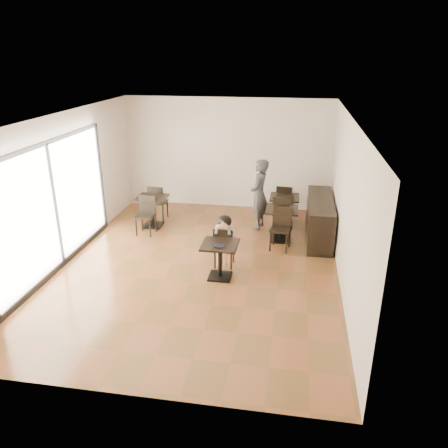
% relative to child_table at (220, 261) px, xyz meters
% --- Properties ---
extents(floor, '(6.00, 8.00, 0.01)m').
position_rel_child_table_xyz_m(floor, '(-0.56, 0.49, -0.38)').
color(floor, brown).
rests_on(floor, ground).
extents(ceiling, '(6.00, 8.00, 0.01)m').
position_rel_child_table_xyz_m(ceiling, '(-0.56, 0.49, 2.82)').
color(ceiling, silver).
rests_on(ceiling, floor).
extents(wall_back, '(6.00, 0.01, 3.20)m').
position_rel_child_table_xyz_m(wall_back, '(-0.56, 4.49, 1.22)').
color(wall_back, beige).
rests_on(wall_back, floor).
extents(wall_front, '(6.00, 0.01, 3.20)m').
position_rel_child_table_xyz_m(wall_front, '(-0.56, -3.51, 1.22)').
color(wall_front, beige).
rests_on(wall_front, floor).
extents(wall_left, '(0.01, 8.00, 3.20)m').
position_rel_child_table_xyz_m(wall_left, '(-3.56, 0.49, 1.22)').
color(wall_left, beige).
rests_on(wall_left, floor).
extents(wall_right, '(0.01, 8.00, 3.20)m').
position_rel_child_table_xyz_m(wall_right, '(2.44, 0.49, 1.22)').
color(wall_right, beige).
rests_on(wall_right, floor).
extents(storefront_window, '(0.04, 4.50, 2.60)m').
position_rel_child_table_xyz_m(storefront_window, '(-3.53, -0.01, 1.02)').
color(storefront_window, white).
rests_on(storefront_window, floor).
extents(child_table, '(0.73, 0.73, 0.77)m').
position_rel_child_table_xyz_m(child_table, '(0.00, 0.00, 0.00)').
color(child_table, black).
rests_on(child_table, floor).
extents(child_chair, '(0.42, 0.42, 0.92)m').
position_rel_child_table_xyz_m(child_chair, '(0.00, 0.55, 0.08)').
color(child_chair, black).
rests_on(child_chair, floor).
extents(child, '(0.42, 0.58, 1.16)m').
position_rel_child_table_xyz_m(child, '(0.00, 0.55, 0.20)').
color(child, slate).
rests_on(child, child_chair).
extents(plate, '(0.26, 0.26, 0.02)m').
position_rel_child_table_xyz_m(plate, '(0.00, -0.10, 0.39)').
color(plate, black).
rests_on(plate, child_table).
extents(pizza_slice, '(0.27, 0.21, 0.06)m').
position_rel_child_table_xyz_m(pizza_slice, '(0.00, 0.36, 0.62)').
color(pizza_slice, '#EFBB7A').
rests_on(pizza_slice, child).
extents(adult_patron, '(0.53, 0.73, 1.85)m').
position_rel_child_table_xyz_m(adult_patron, '(0.54, 2.87, 0.54)').
color(adult_patron, '#38383D').
rests_on(adult_patron, floor).
extents(cafe_table_mid, '(0.90, 0.90, 0.83)m').
position_rel_child_table_xyz_m(cafe_table_mid, '(1.16, 2.15, 0.03)').
color(cafe_table_mid, black).
rests_on(cafe_table_mid, floor).
extents(cafe_table_left, '(0.81, 0.81, 0.81)m').
position_rel_child_table_xyz_m(cafe_table_left, '(-2.28, 2.53, 0.02)').
color(cafe_table_left, black).
rests_on(cafe_table_left, floor).
extents(cafe_table_back, '(0.86, 0.86, 0.81)m').
position_rel_child_table_xyz_m(cafe_table_back, '(1.19, 3.17, 0.02)').
color(cafe_table_back, black).
rests_on(cafe_table_back, floor).
extents(chair_mid_a, '(0.51, 0.51, 1.00)m').
position_rel_child_table_xyz_m(chair_mid_a, '(1.16, 2.70, 0.11)').
color(chair_mid_a, black).
rests_on(chair_mid_a, floor).
extents(chair_mid_b, '(0.51, 0.51, 1.00)m').
position_rel_child_table_xyz_m(chair_mid_b, '(1.16, 1.60, 0.11)').
color(chair_mid_b, black).
rests_on(chair_mid_b, floor).
extents(chair_left_a, '(0.46, 0.46, 0.98)m').
position_rel_child_table_xyz_m(chair_left_a, '(-2.28, 3.08, 0.11)').
color(chair_left_a, black).
rests_on(chair_left_a, floor).
extents(chair_left_b, '(0.46, 0.46, 0.98)m').
position_rel_child_table_xyz_m(chair_left_b, '(-2.28, 1.98, 0.11)').
color(chair_left_b, black).
rests_on(chair_left_b, floor).
extents(chair_back_a, '(0.49, 0.49, 0.97)m').
position_rel_child_table_xyz_m(chair_back_a, '(1.19, 3.72, 0.10)').
color(chair_back_a, black).
rests_on(chair_back_a, floor).
extents(chair_back_b, '(0.49, 0.49, 0.97)m').
position_rel_child_table_xyz_m(chair_back_b, '(1.19, 2.62, 0.10)').
color(chair_back_b, black).
rests_on(chair_back_b, floor).
extents(service_counter, '(0.60, 2.40, 1.00)m').
position_rel_child_table_xyz_m(service_counter, '(2.09, 2.49, 0.12)').
color(service_counter, black).
rests_on(service_counter, floor).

